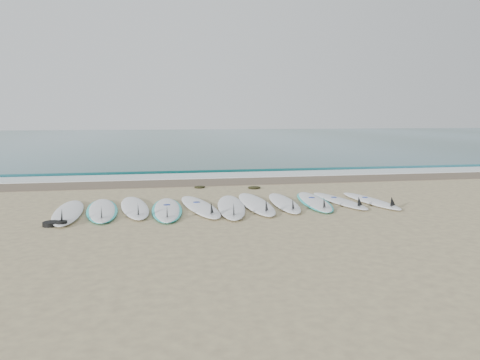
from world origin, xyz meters
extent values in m
plane|color=tan|center=(0.00, 0.00, 0.00)|extent=(120.00, 120.00, 0.00)
cube|color=#195258|center=(0.00, 32.50, 0.01)|extent=(120.00, 55.00, 0.03)
cube|color=brown|center=(0.00, 4.10, 0.01)|extent=(120.00, 1.80, 0.01)
cube|color=silver|center=(0.00, 5.50, 0.02)|extent=(120.00, 1.40, 0.04)
cube|color=#195258|center=(0.00, 7.00, 0.05)|extent=(120.00, 1.00, 0.10)
ellipsoid|color=silver|center=(-3.41, -0.10, 0.05)|extent=(0.73, 2.78, 0.09)
cone|color=black|center=(-3.36, -1.10, 0.21)|extent=(0.25, 0.31, 0.29)
ellipsoid|color=white|center=(-2.74, 0.03, 0.05)|extent=(0.80, 2.72, 0.09)
ellipsoid|color=#1EC2BE|center=(-2.74, 0.03, 0.04)|extent=(0.90, 2.75, 0.06)
cone|color=black|center=(-2.65, -0.95, 0.20)|extent=(0.25, 0.31, 0.29)
ellipsoid|color=white|center=(-2.07, 0.19, 0.05)|extent=(0.86, 2.79, 0.09)
cone|color=black|center=(-1.96, -0.80, 0.21)|extent=(0.26, 0.32, 0.29)
ellipsoid|color=white|center=(-1.37, -0.16, 0.05)|extent=(0.63, 2.69, 0.09)
ellipsoid|color=#1EC2BE|center=(-1.37, -0.16, 0.04)|extent=(0.72, 2.71, 0.06)
cone|color=black|center=(-1.40, -1.14, 0.20)|extent=(0.23, 0.29, 0.28)
cylinder|color=navy|center=(-1.36, 0.10, 0.09)|extent=(0.16, 0.16, 0.01)
ellipsoid|color=white|center=(-0.65, 0.01, 0.05)|extent=(0.96, 2.83, 0.09)
cone|color=black|center=(-0.50, -0.99, 0.21)|extent=(0.27, 0.33, 0.30)
cylinder|color=navy|center=(-0.69, 0.28, 0.09)|extent=(0.18, 0.18, 0.01)
ellipsoid|color=white|center=(0.04, -0.14, 0.05)|extent=(0.92, 2.90, 0.09)
cone|color=black|center=(-0.08, -1.18, 0.22)|extent=(0.28, 0.33, 0.30)
ellipsoid|color=white|center=(0.65, 0.09, 0.05)|extent=(0.63, 2.90, 0.09)
cone|color=black|center=(0.64, -0.96, 0.22)|extent=(0.25, 0.31, 0.31)
ellipsoid|color=white|center=(1.33, 0.12, 0.04)|extent=(0.73, 2.63, 0.08)
cone|color=black|center=(1.25, -0.83, 0.20)|extent=(0.24, 0.29, 0.28)
ellipsoid|color=white|center=(2.08, 0.14, 0.05)|extent=(0.86, 2.68, 0.09)
ellipsoid|color=#1EC2BE|center=(2.08, 0.14, 0.04)|extent=(0.95, 2.71, 0.06)
cone|color=black|center=(1.96, -0.81, 0.20)|extent=(0.26, 0.31, 0.28)
cylinder|color=navy|center=(2.11, 0.39, 0.09)|extent=(0.17, 0.17, 0.01)
ellipsoid|color=white|center=(2.69, 0.13, 0.04)|extent=(0.81, 2.45, 0.08)
cone|color=black|center=(2.80, -0.74, 0.18)|extent=(0.24, 0.28, 0.26)
cylinder|color=navy|center=(2.66, 0.36, 0.08)|extent=(0.16, 0.16, 0.01)
ellipsoid|color=white|center=(3.42, -0.01, 0.04)|extent=(0.74, 2.44, 0.08)
cone|color=black|center=(3.51, -0.88, 0.18)|extent=(0.23, 0.28, 0.26)
cylinder|color=navy|center=(3.40, 0.22, 0.08)|extent=(0.15, 0.15, 0.01)
ellipsoid|color=black|center=(-0.35, 2.96, 0.03)|extent=(0.32, 0.25, 0.06)
ellipsoid|color=black|center=(1.16, 2.55, 0.04)|extent=(0.37, 0.29, 0.07)
cylinder|color=black|center=(-3.54, -1.15, 0.04)|extent=(0.32, 0.32, 0.08)
cylinder|color=black|center=(-3.34, -1.25, 0.08)|extent=(0.20, 0.20, 0.06)
camera|label=1|loc=(-1.65, -10.20, 2.05)|focal=35.00mm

